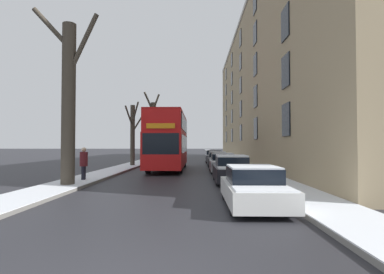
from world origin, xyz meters
TOP-DOWN VIEW (x-y plane):
  - sidewalk_left at (-5.00, 53.00)m, footprint 2.03×130.00m
  - sidewalk_right at (5.00, 53.00)m, footprint 2.03×130.00m
  - terrace_facade_right at (10.51, 29.81)m, footprint 9.10×48.81m
  - bare_tree_left_0 at (-4.82, 9.86)m, footprint 3.03×2.50m
  - bare_tree_left_1 at (-4.68, 22.91)m, footprint 1.60×1.81m
  - bare_tree_left_2 at (-4.74, 35.30)m, footprint 2.39×2.58m
  - double_decker_bus at (-1.17, 19.89)m, footprint 2.60×10.02m
  - parked_car_0 at (2.93, 5.79)m, footprint 1.79×4.03m
  - parked_car_1 at (2.93, 11.89)m, footprint 1.81×4.19m
  - parked_car_2 at (2.93, 17.72)m, footprint 1.78×4.09m
  - parked_car_3 at (2.93, 23.57)m, footprint 1.71×3.92m
  - parked_car_4 at (2.93, 29.50)m, footprint 1.82×3.99m
  - pedestrian_left_sidewalk at (-4.78, 11.68)m, footprint 0.40×0.40m

SIDE VIEW (x-z plane):
  - sidewalk_left at x=-5.00m, z-range 0.00..0.16m
  - sidewalk_right at x=5.00m, z-range 0.00..0.16m
  - parked_car_0 at x=2.93m, z-range -0.04..1.24m
  - parked_car_3 at x=2.93m, z-range -0.05..1.33m
  - parked_car_2 at x=2.93m, z-range -0.05..1.34m
  - parked_car_4 at x=2.93m, z-range -0.05..1.36m
  - parked_car_1 at x=2.93m, z-range -0.05..1.38m
  - pedestrian_left_sidewalk at x=-4.78m, z-range 0.09..1.92m
  - double_decker_bus at x=-1.17m, z-range 0.28..4.65m
  - bare_tree_left_1 at x=-4.68m, z-range 0.19..5.90m
  - bare_tree_left_0 at x=-4.82m, z-range -0.02..8.18m
  - bare_tree_left_2 at x=-4.74m, z-range -0.26..8.61m
  - terrace_facade_right at x=10.51m, z-range 0.00..16.70m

